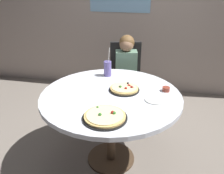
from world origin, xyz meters
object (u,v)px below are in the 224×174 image
(soda_cup, at_px, (108,69))
(pizza_veggie, at_px, (124,89))
(pizza_cheese, at_px, (105,116))
(plate_small, at_px, (155,100))
(diner_child, at_px, (126,84))
(dining_table, at_px, (111,103))
(sauce_bowl, at_px, (166,89))
(chair_wooden, at_px, (126,75))

(soda_cup, bearing_deg, pizza_veggie, -53.60)
(pizza_cheese, relative_size, soda_cup, 1.12)
(pizza_cheese, xyz_separation_m, plate_small, (0.36, 0.37, -0.01))
(diner_child, xyz_separation_m, pizza_cheese, (0.02, -1.23, 0.28))
(dining_table, xyz_separation_m, diner_child, (0.02, 0.83, -0.18))
(dining_table, relative_size, sauce_bowl, 18.29)
(pizza_veggie, relative_size, plate_small, 1.59)
(pizza_cheese, distance_m, soda_cup, 0.84)
(pizza_veggie, relative_size, soda_cup, 0.93)
(chair_wooden, xyz_separation_m, diner_child, (0.04, -0.18, -0.05))
(pizza_veggie, distance_m, soda_cup, 0.40)
(pizza_cheese, bearing_deg, chair_wooden, 92.44)
(plate_small, bearing_deg, diner_child, 114.07)
(dining_table, height_order, pizza_cheese, pizza_cheese)
(pizza_veggie, height_order, plate_small, pizza_veggie)
(chair_wooden, height_order, pizza_cheese, chair_wooden)
(dining_table, distance_m, diner_child, 0.84)
(dining_table, height_order, plate_small, plate_small)
(diner_child, height_order, sauce_bowl, diner_child)
(chair_wooden, distance_m, soda_cup, 0.66)
(diner_child, distance_m, pizza_cheese, 1.26)
(pizza_veggie, xyz_separation_m, pizza_cheese, (-0.07, -0.51, -0.00))
(sauce_bowl, bearing_deg, dining_table, -160.79)
(dining_table, xyz_separation_m, sauce_bowl, (0.49, 0.17, 0.11))
(soda_cup, bearing_deg, diner_child, 70.65)
(dining_table, xyz_separation_m, chair_wooden, (-0.02, 1.00, -0.13))
(sauce_bowl, distance_m, plate_small, 0.22)
(diner_child, xyz_separation_m, plate_small, (0.38, -0.86, 0.27))
(dining_table, xyz_separation_m, plate_small, (0.40, -0.03, 0.10))
(sauce_bowl, relative_size, plate_small, 0.39)
(dining_table, bearing_deg, pizza_cheese, -84.20)
(dining_table, xyz_separation_m, pizza_cheese, (0.04, -0.40, 0.11))
(pizza_cheese, height_order, plate_small, pizza_cheese)
(pizza_veggie, relative_size, pizza_cheese, 0.83)
(pizza_veggie, bearing_deg, chair_wooden, 97.95)
(diner_child, bearing_deg, pizza_veggie, -82.85)
(diner_child, relative_size, pizza_cheese, 3.14)
(chair_wooden, xyz_separation_m, sauce_bowl, (0.51, -0.83, 0.24))
(dining_table, relative_size, diner_child, 1.18)
(pizza_cheese, distance_m, plate_small, 0.52)
(dining_table, relative_size, chair_wooden, 1.35)
(pizza_veggie, bearing_deg, plate_small, -25.17)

